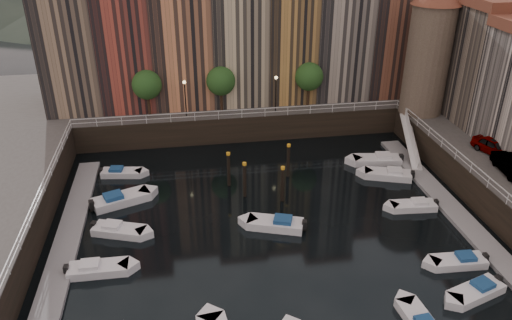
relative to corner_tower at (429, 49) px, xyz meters
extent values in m
plane|color=black|center=(-20.00, -14.50, -10.19)|extent=(200.00, 200.00, 0.00)
cube|color=black|center=(-20.00, 11.50, -8.69)|extent=(80.00, 20.00, 3.00)
cube|color=gray|center=(-36.20, -15.50, -10.02)|extent=(2.00, 28.00, 0.35)
cube|color=gray|center=(-3.80, -15.50, -10.02)|extent=(2.00, 28.00, 0.35)
cube|color=#8E745A|center=(-38.00, 9.00, -0.19)|extent=(6.00, 10.00, 14.00)
cube|color=#A24132|center=(-32.10, 9.00, 0.81)|extent=(5.80, 10.00, 16.00)
cube|color=#D98759|center=(-25.95, 9.00, -0.44)|extent=(6.50, 10.00, 13.50)
cube|color=beige|center=(-19.60, 9.00, 0.31)|extent=(6.20, 10.00, 15.00)
cube|color=#BB8844|center=(-13.70, 9.00, 0.06)|extent=(5.60, 10.00, 14.50)
cube|color=#A29587|center=(-7.70, 9.00, 1.06)|extent=(6.40, 10.00, 16.50)
cube|color=brown|center=(-1.50, 9.00, -0.69)|extent=(6.00, 10.00, 13.00)
cube|color=#C3B48F|center=(4.45, 9.00, 0.56)|extent=(5.90, 10.00, 15.50)
cube|color=#6F6254|center=(6.50, -2.50, -1.19)|extent=(9.00, 8.00, 12.00)
cube|color=brown|center=(6.50, -2.50, 5.31)|extent=(9.30, 8.30, 1.00)
cylinder|color=#6B5B4C|center=(0.00, 0.00, -1.19)|extent=(4.60, 4.60, 12.00)
cylinder|color=black|center=(-30.00, 3.70, -5.99)|extent=(0.30, 0.30, 2.40)
sphere|color=#1E4719|center=(-30.00, 3.70, -3.59)|extent=(3.20, 3.20, 3.20)
cylinder|color=black|center=(-22.00, 3.70, -5.99)|extent=(0.30, 0.30, 2.40)
sphere|color=#1E4719|center=(-22.00, 3.70, -3.59)|extent=(3.20, 3.20, 3.20)
cylinder|color=black|center=(-12.00, 3.70, -5.99)|extent=(0.30, 0.30, 2.40)
sphere|color=#1E4719|center=(-12.00, 3.70, -3.59)|extent=(3.20, 3.20, 3.20)
cylinder|color=black|center=(-26.00, 2.70, -5.19)|extent=(0.12, 0.12, 4.00)
sphere|color=#FFD88C|center=(-26.00, 2.70, -3.19)|extent=(0.36, 0.36, 0.36)
cylinder|color=black|center=(-16.00, 2.70, -5.19)|extent=(0.12, 0.12, 4.00)
sphere|color=#FFD88C|center=(-16.00, 2.70, -3.19)|extent=(0.36, 0.36, 0.36)
cube|color=white|center=(-20.00, 1.50, -6.24)|extent=(36.00, 0.08, 0.08)
cube|color=white|center=(-20.00, 1.50, -6.69)|extent=(36.00, 0.06, 0.06)
cube|color=white|center=(-2.00, -15.50, -6.24)|extent=(0.08, 34.00, 0.08)
cube|color=white|center=(-2.00, -15.50, -6.69)|extent=(0.06, 34.00, 0.06)
cube|color=white|center=(-38.00, -15.50, -6.24)|extent=(0.08, 34.00, 0.08)
cube|color=white|center=(-38.00, -15.50, -6.69)|extent=(0.06, 34.00, 0.06)
cube|color=white|center=(-2.90, -4.50, -8.44)|extent=(2.78, 8.26, 2.81)
cube|color=white|center=(-2.90, -4.50, -7.94)|extent=(1.93, 8.32, 3.65)
cylinder|color=black|center=(-21.34, -10.06, -8.69)|extent=(0.32, 0.32, 3.60)
cylinder|color=orange|center=(-21.34, -10.06, -6.84)|extent=(0.36, 0.36, 0.25)
cylinder|color=black|center=(-22.54, -7.82, -8.69)|extent=(0.32, 0.32, 3.60)
cylinder|color=orange|center=(-22.54, -7.82, -6.84)|extent=(0.36, 0.36, 0.25)
cylinder|color=black|center=(-18.13, -11.37, -8.69)|extent=(0.32, 0.32, 3.60)
cylinder|color=orange|center=(-18.13, -11.37, -6.84)|extent=(0.36, 0.36, 0.25)
cylinder|color=black|center=(-16.62, -6.95, -8.69)|extent=(0.32, 0.32, 3.60)
cylinder|color=orange|center=(-16.62, -6.95, -6.84)|extent=(0.36, 0.36, 0.25)
cube|color=silver|center=(-33.30, -18.96, -9.90)|extent=(4.29, 1.70, 0.73)
cube|color=silver|center=(-33.88, -18.95, -9.47)|extent=(1.37, 1.18, 0.48)
cube|color=black|center=(-35.53, -18.93, -9.66)|extent=(0.35, 0.49, 0.68)
cube|color=silver|center=(-32.21, -14.28, -9.90)|extent=(4.55, 2.97, 0.72)
cube|color=silver|center=(-32.75, -14.08, -9.47)|extent=(1.66, 1.55, 0.48)
cube|color=black|center=(-34.30, -13.53, -9.66)|extent=(0.48, 0.57, 0.68)
cube|color=silver|center=(-32.40, -9.47, -9.86)|extent=(5.32, 3.56, 0.85)
cube|color=navy|center=(-33.03, -9.71, -9.35)|extent=(1.96, 1.83, 0.56)
cube|color=black|center=(-34.82, -10.40, -9.57)|extent=(0.57, 0.67, 0.79)
cube|color=silver|center=(-32.76, -4.23, -9.93)|extent=(4.07, 2.09, 0.66)
cube|color=navy|center=(-33.29, -4.15, -9.53)|extent=(1.39, 1.24, 0.44)
cube|color=black|center=(-34.77, -3.92, -9.71)|extent=(0.37, 0.48, 0.62)
cube|color=silver|center=(-7.61, -25.55, -9.91)|extent=(4.43, 2.80, 0.71)
cube|color=navy|center=(-7.07, -25.37, -9.49)|extent=(1.60, 1.48, 0.47)
cube|color=black|center=(-5.55, -24.88, -9.68)|extent=(0.46, 0.55, 0.66)
cube|color=silver|center=(-7.14, -22.33, -9.92)|extent=(4.09, 1.75, 0.69)
cube|color=navy|center=(-6.59, -22.35, -9.51)|extent=(1.33, 1.16, 0.46)
cube|color=black|center=(-5.04, -22.43, -9.69)|extent=(0.34, 0.47, 0.64)
cube|color=silver|center=(-7.06, -14.55, -9.93)|extent=(4.03, 1.82, 0.67)
cube|color=silver|center=(-6.52, -14.59, -9.53)|extent=(1.33, 1.16, 0.45)
cube|color=black|center=(-5.01, -14.71, -9.70)|extent=(0.35, 0.47, 0.62)
cube|color=silver|center=(-7.04, -8.84, -9.89)|extent=(4.76, 3.08, 0.76)
cube|color=silver|center=(-6.47, -9.04, -9.44)|extent=(1.73, 1.61, 0.50)
cube|color=black|center=(-4.85, -9.60, -9.64)|extent=(0.50, 0.59, 0.71)
cube|color=silver|center=(-6.98, -5.76, -9.87)|extent=(5.01, 2.52, 0.82)
cube|color=silver|center=(-6.33, -5.85, -9.38)|extent=(1.70, 1.51, 0.54)
cube|color=black|center=(-4.50, -6.12, -9.59)|extent=(0.46, 0.59, 0.76)
imported|color=gray|center=(1.98, -11.26, -6.45)|extent=(3.06, 4.68, 1.48)
imported|color=gray|center=(1.19, -15.03, -6.43)|extent=(2.13, 4.79, 1.53)
cube|color=silver|center=(-19.56, -15.42, -9.88)|extent=(4.90, 3.18, 0.78)
cube|color=navy|center=(-18.97, -15.63, -9.41)|extent=(1.79, 1.66, 0.52)
cube|color=black|center=(-17.30, -16.21, -9.62)|extent=(0.52, 0.61, 0.73)
camera|label=1|loc=(-26.60, -48.97, 13.62)|focal=35.00mm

